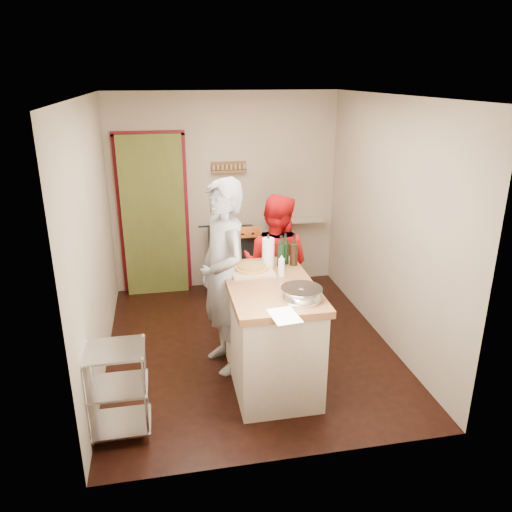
# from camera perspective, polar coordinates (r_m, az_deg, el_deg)

# --- Properties ---
(floor) EXTENTS (3.50, 3.50, 0.00)m
(floor) POSITION_cam_1_polar(r_m,az_deg,el_deg) (5.54, -0.81, -10.12)
(floor) COLOR black
(floor) RESTS_ON ground
(back_wall) EXTENTS (3.00, 0.44, 2.60)m
(back_wall) POSITION_cam_1_polar(r_m,az_deg,el_deg) (6.71, -8.99, 5.54)
(back_wall) COLOR tan
(back_wall) RESTS_ON ground
(left_wall) EXTENTS (0.04, 3.50, 2.60)m
(left_wall) POSITION_cam_1_polar(r_m,az_deg,el_deg) (4.99, -18.09, 1.71)
(left_wall) COLOR tan
(left_wall) RESTS_ON ground
(right_wall) EXTENTS (0.04, 3.50, 2.60)m
(right_wall) POSITION_cam_1_polar(r_m,az_deg,el_deg) (5.47, 14.82, 3.62)
(right_wall) COLOR tan
(right_wall) RESTS_ON ground
(ceiling) EXTENTS (3.00, 3.50, 0.02)m
(ceiling) POSITION_cam_1_polar(r_m,az_deg,el_deg) (4.79, -0.96, 17.95)
(ceiling) COLOR white
(ceiling) RESTS_ON back_wall
(stove) EXTENTS (0.60, 0.63, 1.00)m
(stove) POSITION_cam_1_polar(r_m,az_deg,el_deg) (6.63, -2.59, -0.59)
(stove) COLOR black
(stove) RESTS_ON ground
(wire_shelving) EXTENTS (0.48, 0.40, 0.80)m
(wire_shelving) POSITION_cam_1_polar(r_m,az_deg,el_deg) (4.25, -15.56, -14.30)
(wire_shelving) COLOR silver
(wire_shelving) RESTS_ON ground
(island) EXTENTS (0.79, 1.48, 1.31)m
(island) POSITION_cam_1_polar(r_m,az_deg,el_deg) (4.74, 1.64, -8.44)
(island) COLOR beige
(island) RESTS_ON ground
(person_stripe) EXTENTS (0.64, 0.80, 1.91)m
(person_stripe) POSITION_cam_1_polar(r_m,az_deg,el_deg) (4.78, -3.75, -2.46)
(person_stripe) COLOR #ACABB0
(person_stripe) RESTS_ON ground
(person_red) EXTENTS (0.98, 0.93, 1.60)m
(person_red) POSITION_cam_1_polar(r_m,az_deg,el_deg) (5.50, 2.25, -1.09)
(person_red) COLOR #B90C0E
(person_red) RESTS_ON ground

